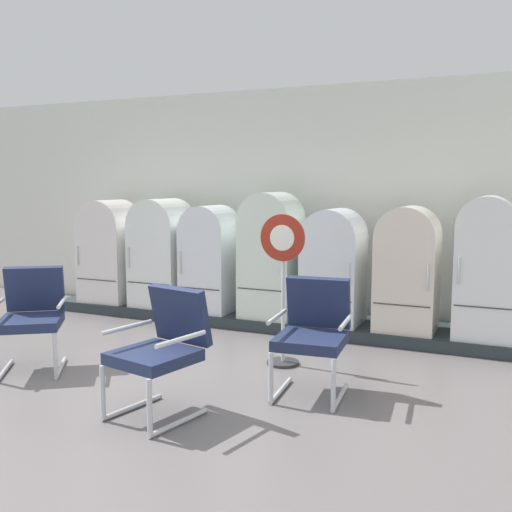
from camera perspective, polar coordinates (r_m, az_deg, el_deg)
The scene contains 14 objects.
ground at distance 5.02m, azimuth -12.09°, elevation -14.28°, with size 12.00×10.00×0.05m, color slate.
back_wall at distance 7.93m, azimuth 3.49°, elevation 5.16°, with size 11.76×0.12×3.02m.
display_plinth at distance 7.53m, azimuth 1.69°, elevation -6.13°, with size 6.29×0.95×0.14m, color #252E32.
refrigerator_0 at distance 8.52m, azimuth -13.96°, elevation 0.73°, with size 0.72×0.64×1.42m.
refrigerator_1 at distance 8.05m, azimuth -9.05°, elevation 0.61°, with size 0.70×0.72×1.44m.
refrigerator_2 at distance 7.63m, azimuth -4.44°, elevation 0.05°, with size 0.63×0.64×1.37m.
refrigerator_3 at distance 7.27m, azimuth 1.49°, elevation 0.47°, with size 0.66×0.67×1.54m.
refrigerator_4 at distance 7.01m, azimuth 7.52°, elevation -0.71°, with size 0.66×0.66×1.35m.
refrigerator_5 at distance 6.81m, azimuth 14.43°, elevation -0.90°, with size 0.66×0.64×1.40m.
refrigerator_6 at distance 6.73m, azimuth 21.36°, elevation -0.63°, with size 0.61×0.68×1.52m.
armchair_left at distance 6.09m, azimuth -20.82°, elevation -5.11°, with size 0.84×0.87×0.98m.
armchair_right at distance 5.07m, azimuth 5.54°, elevation -7.07°, with size 0.67×0.73×0.98m.
armchair_center at distance 4.65m, azimuth -9.03°, elevation -8.43°, with size 0.72×0.78×0.98m.
sign_stand at distance 5.78m, azimuth 2.60°, elevation -3.47°, with size 0.46×0.32×1.49m.
Camera 1 is at (2.81, -3.75, 1.79)m, focal length 41.39 mm.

